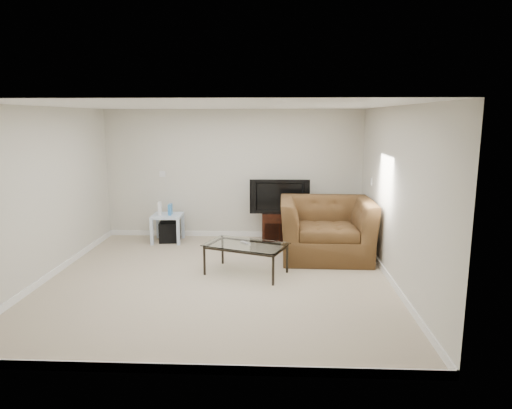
{
  "coord_description": "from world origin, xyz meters",
  "views": [
    {
      "loc": [
        0.84,
        -6.32,
        2.34
      ],
      "look_at": [
        0.5,
        1.2,
        0.9
      ],
      "focal_mm": 32.0,
      "sensor_mm": 36.0,
      "label": 1
    }
  ],
  "objects_px": {
    "side_table": "(168,228)",
    "coffee_table": "(246,259)",
    "tv_stand": "(279,226)",
    "television": "(279,196)",
    "subwoofer": "(170,232)",
    "recliner": "(326,218)"
  },
  "relations": [
    {
      "from": "side_table",
      "to": "coffee_table",
      "type": "distance_m",
      "value": 2.39
    },
    {
      "from": "tv_stand",
      "to": "recliner",
      "type": "height_order",
      "value": "recliner"
    },
    {
      "from": "side_table",
      "to": "television",
      "type": "bearing_deg",
      "value": 5.44
    },
    {
      "from": "subwoofer",
      "to": "coffee_table",
      "type": "relative_size",
      "value": 0.32
    },
    {
      "from": "subwoofer",
      "to": "coffee_table",
      "type": "height_order",
      "value": "coffee_table"
    },
    {
      "from": "television",
      "to": "recliner",
      "type": "xyz_separation_m",
      "value": [
        0.78,
        -1.05,
        -0.2
      ]
    },
    {
      "from": "side_table",
      "to": "coffee_table",
      "type": "height_order",
      "value": "side_table"
    },
    {
      "from": "tv_stand",
      "to": "coffee_table",
      "type": "height_order",
      "value": "tv_stand"
    },
    {
      "from": "television",
      "to": "recliner",
      "type": "bearing_deg",
      "value": -54.34
    },
    {
      "from": "television",
      "to": "subwoofer",
      "type": "xyz_separation_m",
      "value": [
        -2.1,
        -0.18,
        -0.69
      ]
    },
    {
      "from": "coffee_table",
      "to": "tv_stand",
      "type": "bearing_deg",
      "value": 75.67
    },
    {
      "from": "tv_stand",
      "to": "recliner",
      "type": "relative_size",
      "value": 0.43
    },
    {
      "from": "recliner",
      "to": "tv_stand",
      "type": "bearing_deg",
      "value": 126.54
    },
    {
      "from": "tv_stand",
      "to": "television",
      "type": "relative_size",
      "value": 0.63
    },
    {
      "from": "subwoofer",
      "to": "recliner",
      "type": "relative_size",
      "value": 0.25
    },
    {
      "from": "side_table",
      "to": "recliner",
      "type": "relative_size",
      "value": 0.36
    },
    {
      "from": "recliner",
      "to": "coffee_table",
      "type": "bearing_deg",
      "value": -144.08
    },
    {
      "from": "tv_stand",
      "to": "recliner",
      "type": "bearing_deg",
      "value": -56.15
    },
    {
      "from": "subwoofer",
      "to": "coffee_table",
      "type": "bearing_deg",
      "value": -48.44
    },
    {
      "from": "television",
      "to": "subwoofer",
      "type": "height_order",
      "value": "television"
    },
    {
      "from": "tv_stand",
      "to": "recliner",
      "type": "distance_m",
      "value": 1.39
    },
    {
      "from": "television",
      "to": "subwoofer",
      "type": "relative_size",
      "value": 2.78
    }
  ]
}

